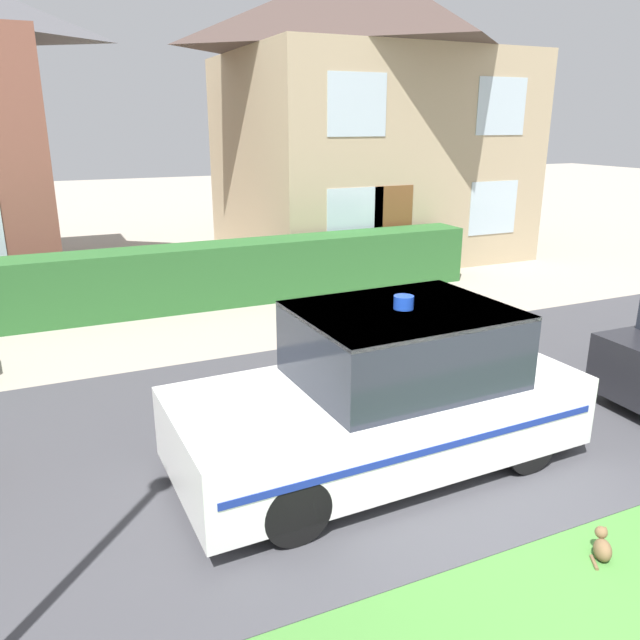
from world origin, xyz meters
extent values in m
plane|color=#A89E8E|center=(0.00, 0.00, 0.00)|extent=(80.00, 80.00, 0.00)
cube|color=#424247|center=(0.00, 3.75, 0.01)|extent=(28.00, 5.39, 0.01)
cube|color=#478438|center=(0.00, 0.26, 0.00)|extent=(28.00, 1.60, 0.01)
cube|color=#2D662D|center=(-0.56, 9.42, 0.61)|extent=(11.30, 0.88, 1.21)
cylinder|color=black|center=(-1.89, 3.55, 0.33)|extent=(0.63, 0.22, 0.63)
cylinder|color=black|center=(-1.84, 1.92, 0.33)|extent=(0.63, 0.22, 0.63)
cylinder|color=black|center=(0.73, 3.62, 0.33)|extent=(0.63, 0.22, 0.63)
cylinder|color=black|center=(0.78, 2.00, 0.33)|extent=(0.63, 0.22, 0.63)
cube|color=white|center=(-0.56, 2.77, 0.56)|extent=(4.29, 1.95, 0.75)
cube|color=#232833|center=(-0.30, 2.78, 1.31)|extent=(2.14, 1.71, 0.76)
cube|color=white|center=(-0.30, 2.78, 1.67)|extent=(2.14, 1.71, 0.04)
cube|color=navy|center=(-0.58, 3.69, 0.61)|extent=(4.02, 0.13, 0.07)
cube|color=navy|center=(-0.53, 1.85, 0.61)|extent=(4.02, 0.13, 0.07)
cylinder|color=blue|center=(-0.30, 2.78, 1.76)|extent=(0.20, 0.20, 0.13)
ellipsoid|color=brown|center=(0.40, 0.65, 0.09)|extent=(0.23, 0.25, 0.18)
ellipsoid|color=beige|center=(0.44, 0.72, 0.08)|extent=(0.10, 0.09, 0.10)
sphere|color=brown|center=(0.44, 0.73, 0.20)|extent=(0.10, 0.10, 0.10)
cone|color=brown|center=(0.47, 0.71, 0.24)|extent=(0.04, 0.04, 0.04)
cone|color=brown|center=(0.42, 0.74, 0.24)|extent=(0.04, 0.04, 0.04)
cylinder|color=brown|center=(0.30, 0.63, 0.01)|extent=(0.11, 0.16, 0.03)
cylinder|color=black|center=(3.46, 2.94, 0.31)|extent=(0.61, 0.21, 0.60)
cube|color=tan|center=(4.85, 13.24, 2.59)|extent=(6.98, 6.38, 5.17)
pyramid|color=#473833|center=(4.85, 13.24, 6.27)|extent=(7.33, 6.70, 2.19)
cube|color=brown|center=(3.92, 10.04, 1.05)|extent=(1.00, 0.02, 2.10)
cube|color=silver|center=(2.93, 10.04, 1.45)|extent=(1.40, 0.02, 1.30)
cube|color=silver|center=(6.77, 10.04, 1.45)|extent=(1.40, 0.02, 1.30)
cube|color=silver|center=(2.93, 10.04, 3.83)|extent=(1.40, 0.02, 1.30)
cube|color=silver|center=(6.77, 10.04, 3.83)|extent=(1.40, 0.02, 1.30)
camera|label=1|loc=(-3.53, -2.34, 3.48)|focal=35.00mm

